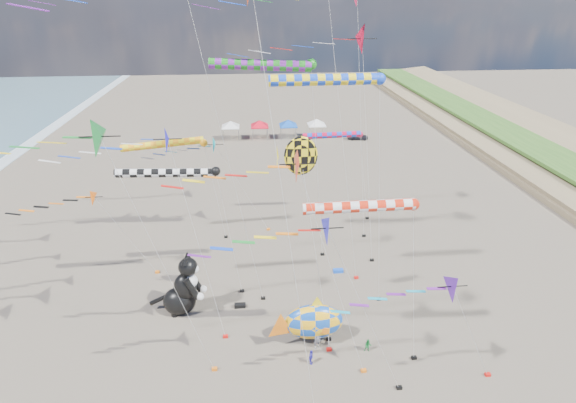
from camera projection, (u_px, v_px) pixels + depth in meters
The scene contains 24 objects.
delta_kite_0 at pixel (308, 171), 23.82m from camera, with size 10.33×2.22×16.09m.
delta_kite_3 at pixel (351, 43), 34.26m from camera, with size 12.39×2.65×21.39m.
delta_kite_4 at pixel (452, 282), 26.44m from camera, with size 9.43×1.97×9.10m.
delta_kite_5 at pixel (209, 145), 43.91m from camera, with size 11.19×1.87×11.05m.
delta_kite_6 at pixel (140, 149), 26.76m from camera, with size 10.40×1.95×16.17m.
delta_kite_7 at pixel (104, 136), 23.12m from camera, with size 11.60×2.26×18.00m.
delta_kite_9 at pixel (329, 230), 23.58m from camera, with size 10.80×1.90×13.25m.
delta_kite_11 at pixel (84, 199), 37.42m from camera, with size 10.23×1.56×8.86m.
windsock_0 at pixel (331, 81), 29.45m from camera, with size 9.08×0.80×18.50m.
windsock_1 at pixel (365, 207), 26.00m from camera, with size 8.17×0.73×12.42m.
windsock_2 at pixel (171, 173), 33.40m from camera, with size 9.02×0.71×11.48m.
windsock_3 at pixel (335, 136), 46.39m from camera, with size 7.66×0.65×10.27m.
windsock_4 at pixel (167, 144), 42.22m from camera, with size 9.35×0.73×10.73m.
windsock_5 at pixel (266, 66), 35.83m from camera, with size 9.86×0.90×18.49m.
angelfish_kite at pixel (298, 158), 28.99m from camera, with size 3.74×3.02×15.02m.
cat_inflatable at pixel (181, 283), 35.07m from camera, with size 3.94×1.97×5.32m, color black, non-canonical shape.
fish_inflatable at pixel (313, 322), 32.18m from camera, with size 5.72×2.42×4.02m.
person_adult at pixel (318, 339), 32.07m from camera, with size 0.60×0.39×1.64m, color slate.
child_green at pixel (368, 346), 31.86m from camera, with size 0.50×0.39×1.03m, color #177831.
child_blue at pixel (311, 357), 30.79m from camera, with size 0.67×0.28×1.15m, color #352FB9.
kite_bag_1 at pixel (240, 305), 36.54m from camera, with size 0.90×0.44×0.30m, color black.
kite_bag_3 at pixel (338, 271), 41.11m from camera, with size 0.90×0.44×0.30m, color blue.
tent_row at pixel (274, 121), 77.68m from camera, with size 19.20×4.20×3.80m.
parked_car at pixel (358, 136), 78.12m from camera, with size 1.45×3.60×1.23m, color #26262D.
Camera 1 is at (-2.95, -16.23, 23.26)m, focal length 28.00 mm.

